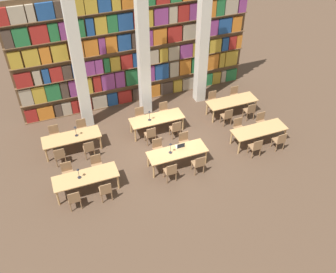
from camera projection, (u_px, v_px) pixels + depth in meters
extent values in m
plane|color=#4C3828|center=(167.00, 147.00, 15.80)|extent=(40.00, 40.00, 0.00)
cube|color=brown|center=(136.00, 48.00, 16.83)|extent=(10.94, 0.06, 5.50)
cube|color=brown|center=(139.00, 99.00, 18.57)|extent=(10.94, 0.35, 0.03)
cube|color=maroon|center=(31.00, 115.00, 16.92)|extent=(0.52, 0.20, 0.65)
cube|color=orange|center=(46.00, 113.00, 17.09)|extent=(0.69, 0.20, 0.65)
cube|color=#47382D|center=(58.00, 110.00, 17.25)|extent=(0.31, 0.20, 0.65)
cube|color=tan|center=(67.00, 108.00, 17.36)|extent=(0.42, 0.20, 0.65)
cube|color=maroon|center=(75.00, 107.00, 17.46)|extent=(0.28, 0.20, 0.65)
cube|color=maroon|center=(85.00, 104.00, 17.59)|extent=(0.61, 0.20, 0.65)
cube|color=tan|center=(100.00, 101.00, 17.79)|extent=(0.68, 0.20, 0.65)
cube|color=navy|center=(112.00, 99.00, 17.96)|extent=(0.47, 0.20, 0.65)
cube|color=maroon|center=(125.00, 96.00, 18.13)|extent=(0.66, 0.20, 0.65)
cube|color=#47382D|center=(137.00, 94.00, 18.31)|extent=(0.49, 0.20, 0.65)
cube|color=navy|center=(146.00, 92.00, 18.43)|extent=(0.30, 0.20, 0.65)
cube|color=orange|center=(154.00, 90.00, 18.55)|extent=(0.55, 0.20, 0.65)
cube|color=#47382D|center=(166.00, 88.00, 18.73)|extent=(0.62, 0.20, 0.65)
cube|color=#B7932D|center=(177.00, 86.00, 18.89)|extent=(0.46, 0.20, 0.65)
cube|color=tan|center=(188.00, 83.00, 19.05)|extent=(0.61, 0.20, 0.65)
cube|color=#84387A|center=(200.00, 81.00, 19.23)|extent=(0.59, 0.20, 0.65)
cube|color=#236B38|center=(208.00, 79.00, 19.37)|extent=(0.35, 0.20, 0.65)
cube|color=#B7932D|center=(216.00, 78.00, 19.49)|extent=(0.44, 0.20, 0.65)
cube|color=tan|center=(223.00, 76.00, 19.60)|extent=(0.25, 0.20, 0.65)
cube|color=#236B38|center=(231.00, 75.00, 19.73)|extent=(0.61, 0.20, 0.65)
cube|color=brown|center=(138.00, 83.00, 17.99)|extent=(10.94, 0.35, 0.03)
cube|color=tan|center=(26.00, 97.00, 16.28)|extent=(0.52, 0.20, 0.81)
cube|color=#B7932D|center=(39.00, 95.00, 16.44)|extent=(0.53, 0.20, 0.81)
cube|color=#236B38|center=(53.00, 92.00, 16.60)|extent=(0.62, 0.20, 0.81)
cube|color=#47382D|center=(64.00, 90.00, 16.74)|extent=(0.31, 0.20, 0.81)
cube|color=#84387A|center=(74.00, 88.00, 16.86)|extent=(0.41, 0.20, 0.81)
cube|color=#B7932D|center=(86.00, 86.00, 17.01)|extent=(0.56, 0.20, 0.81)
cube|color=maroon|center=(97.00, 83.00, 17.15)|extent=(0.34, 0.20, 0.81)
cube|color=#84387A|center=(108.00, 81.00, 17.29)|extent=(0.60, 0.20, 0.81)
cube|color=#84387A|center=(120.00, 79.00, 17.45)|extent=(0.43, 0.20, 0.81)
cube|color=#236B38|center=(132.00, 77.00, 17.61)|extent=(0.56, 0.20, 0.81)
cube|color=#84387A|center=(142.00, 75.00, 17.74)|extent=(0.32, 0.20, 0.81)
cube|color=#84387A|center=(150.00, 73.00, 17.86)|extent=(0.40, 0.20, 0.81)
cube|color=navy|center=(161.00, 71.00, 18.02)|extent=(0.68, 0.20, 0.81)
cube|color=tan|center=(174.00, 69.00, 18.20)|extent=(0.45, 0.20, 0.81)
cube|color=orange|center=(185.00, 67.00, 18.36)|extent=(0.58, 0.20, 0.81)
cube|color=#236B38|center=(198.00, 64.00, 18.55)|extent=(0.69, 0.20, 0.81)
cube|color=orange|center=(211.00, 62.00, 18.76)|extent=(0.69, 0.20, 0.81)
cube|color=#B7932D|center=(221.00, 60.00, 18.92)|extent=(0.29, 0.20, 0.81)
cube|color=#B7932D|center=(231.00, 58.00, 19.06)|extent=(0.67, 0.20, 0.81)
cube|color=brown|center=(137.00, 66.00, 17.40)|extent=(10.94, 0.35, 0.03)
cube|color=maroon|center=(23.00, 80.00, 15.77)|extent=(0.68, 0.20, 0.67)
cube|color=tan|center=(37.00, 77.00, 15.92)|extent=(0.31, 0.20, 0.67)
cube|color=navy|center=(46.00, 76.00, 16.02)|extent=(0.28, 0.20, 0.67)
cube|color=maroon|center=(56.00, 74.00, 16.14)|extent=(0.51, 0.20, 0.67)
cube|color=#47382D|center=(67.00, 72.00, 16.27)|extent=(0.38, 0.20, 0.67)
cube|color=navy|center=(77.00, 70.00, 16.39)|extent=(0.42, 0.20, 0.67)
cube|color=#84387A|center=(89.00, 68.00, 16.54)|extent=(0.53, 0.20, 0.67)
cube|color=#84387A|center=(99.00, 66.00, 16.66)|extent=(0.33, 0.20, 0.67)
cube|color=#236B38|center=(107.00, 65.00, 16.76)|extent=(0.25, 0.20, 0.67)
cube|color=#B7932D|center=(115.00, 63.00, 16.87)|extent=(0.44, 0.20, 0.67)
cube|color=maroon|center=(126.00, 61.00, 17.01)|extent=(0.53, 0.20, 0.67)
cube|color=navy|center=(137.00, 59.00, 17.16)|extent=(0.42, 0.20, 0.67)
cube|color=maroon|center=(145.00, 58.00, 17.26)|extent=(0.27, 0.20, 0.67)
cube|color=tan|center=(154.00, 56.00, 17.38)|extent=(0.44, 0.20, 0.67)
cube|color=#B7932D|center=(163.00, 55.00, 17.51)|extent=(0.39, 0.20, 0.67)
cube|color=tan|center=(173.00, 53.00, 17.65)|extent=(0.53, 0.20, 0.67)
cube|color=#84387A|center=(186.00, 51.00, 17.83)|extent=(0.62, 0.20, 0.67)
cube|color=#B7932D|center=(197.00, 49.00, 17.99)|extent=(0.49, 0.20, 0.67)
cube|color=#236B38|center=(206.00, 47.00, 18.11)|extent=(0.27, 0.20, 0.67)
cube|color=#B7932D|center=(215.00, 46.00, 18.25)|extent=(0.61, 0.20, 0.67)
cube|color=navy|center=(225.00, 44.00, 18.40)|extent=(0.34, 0.20, 0.67)
cube|color=maroon|center=(232.00, 42.00, 18.51)|extent=(0.39, 0.20, 0.67)
cube|color=orange|center=(238.00, 41.00, 18.62)|extent=(0.28, 0.20, 0.67)
cube|color=brown|center=(136.00, 48.00, 16.82)|extent=(10.94, 0.35, 0.03)
cube|color=#B7932D|center=(15.00, 60.00, 15.14)|extent=(0.49, 0.20, 0.74)
cube|color=#B7932D|center=(31.00, 57.00, 15.31)|extent=(0.61, 0.20, 0.74)
cube|color=orange|center=(45.00, 55.00, 15.46)|extent=(0.41, 0.20, 0.74)
cube|color=#B7932D|center=(60.00, 53.00, 15.63)|extent=(0.64, 0.20, 0.74)
cube|color=orange|center=(76.00, 50.00, 15.82)|extent=(0.59, 0.20, 0.74)
cube|color=orange|center=(91.00, 47.00, 15.99)|extent=(0.60, 0.20, 0.74)
cube|color=#84387A|center=(102.00, 46.00, 16.13)|extent=(0.28, 0.20, 0.74)
cube|color=orange|center=(111.00, 44.00, 16.24)|extent=(0.49, 0.20, 0.74)
cube|color=navy|center=(124.00, 42.00, 16.40)|extent=(0.58, 0.20, 0.74)
cube|color=#47382D|center=(138.00, 40.00, 16.57)|extent=(0.57, 0.20, 0.74)
cube|color=#84387A|center=(149.00, 38.00, 16.72)|extent=(0.33, 0.20, 0.74)
cube|color=orange|center=(159.00, 36.00, 16.86)|extent=(0.63, 0.20, 0.74)
cube|color=maroon|center=(174.00, 34.00, 17.06)|extent=(0.67, 0.20, 0.74)
cube|color=tan|center=(189.00, 31.00, 17.26)|extent=(0.63, 0.20, 0.74)
cube|color=navy|center=(202.00, 29.00, 17.43)|extent=(0.55, 0.20, 0.74)
cube|color=#84387A|center=(213.00, 27.00, 17.60)|extent=(0.47, 0.20, 0.74)
cube|color=navy|center=(224.00, 26.00, 17.76)|extent=(0.68, 0.20, 0.74)
cube|color=orange|center=(236.00, 24.00, 17.94)|extent=(0.50, 0.20, 0.74)
cube|color=brown|center=(135.00, 28.00, 16.24)|extent=(10.94, 0.35, 0.03)
cube|color=#47382D|center=(7.00, 39.00, 14.53)|extent=(0.37, 0.20, 0.74)
cube|color=#236B38|center=(21.00, 37.00, 14.67)|extent=(0.59, 0.20, 0.74)
cube|color=maroon|center=(39.00, 34.00, 14.87)|extent=(0.68, 0.20, 0.74)
cube|color=#236B38|center=(54.00, 32.00, 15.02)|extent=(0.38, 0.20, 0.74)
cube|color=#84387A|center=(63.00, 31.00, 15.12)|extent=(0.26, 0.20, 0.74)
cube|color=#236B38|center=(76.00, 29.00, 15.27)|extent=(0.70, 0.20, 0.74)
cube|color=navy|center=(90.00, 27.00, 15.43)|extent=(0.31, 0.20, 0.74)
cube|color=#B7932D|center=(101.00, 25.00, 15.55)|extent=(0.49, 0.20, 0.74)
cube|color=#236B38|center=(112.00, 23.00, 15.69)|extent=(0.44, 0.20, 0.74)
cube|color=navy|center=(125.00, 21.00, 15.85)|extent=(0.65, 0.20, 0.74)
cube|color=maroon|center=(139.00, 19.00, 16.01)|extent=(0.48, 0.20, 0.74)
cube|color=#B7932D|center=(149.00, 18.00, 16.14)|extent=(0.34, 0.20, 0.74)
cube|color=#84387A|center=(161.00, 16.00, 16.29)|extent=(0.64, 0.20, 0.74)
cube|color=tan|center=(173.00, 14.00, 16.45)|extent=(0.38, 0.20, 0.74)
cube|color=maroon|center=(183.00, 13.00, 16.58)|extent=(0.52, 0.20, 0.74)
cube|color=#84387A|center=(194.00, 11.00, 16.73)|extent=(0.49, 0.20, 0.74)
cube|color=#236B38|center=(202.00, 10.00, 16.84)|extent=(0.26, 0.20, 0.74)
cube|color=orange|center=(210.00, 9.00, 16.96)|extent=(0.50, 0.20, 0.74)
cube|color=#236B38|center=(220.00, 7.00, 17.09)|extent=(0.41, 0.20, 0.74)
cube|color=tan|center=(231.00, 6.00, 17.25)|extent=(0.65, 0.20, 0.74)
cube|color=#84387A|center=(242.00, 4.00, 17.41)|extent=(0.39, 0.20, 0.74)
cube|color=brown|center=(134.00, 7.00, 15.65)|extent=(10.94, 0.35, 0.03)
cube|color=maroon|center=(2.00, 17.00, 13.98)|extent=(0.43, 0.20, 0.68)
cube|color=tan|center=(17.00, 15.00, 14.13)|extent=(0.60, 0.20, 0.68)
cube|color=tan|center=(30.00, 13.00, 14.27)|extent=(0.30, 0.20, 0.68)
cube|color=navy|center=(45.00, 11.00, 14.42)|extent=(0.67, 0.20, 0.68)
cube|color=#47382D|center=(58.00, 9.00, 14.56)|extent=(0.30, 0.20, 0.68)
cube|color=#B7932D|center=(68.00, 8.00, 14.66)|extent=(0.42, 0.20, 0.68)
cube|color=#B7932D|center=(80.00, 6.00, 14.79)|extent=(0.32, 0.20, 0.68)
cube|color=#B7932D|center=(91.00, 5.00, 14.91)|extent=(0.50, 0.20, 0.68)
cube|color=navy|center=(104.00, 3.00, 15.06)|extent=(0.52, 0.20, 0.68)
cube|color=#B7932D|center=(116.00, 2.00, 15.19)|extent=(0.36, 0.20, 0.68)
cube|color=orange|center=(129.00, 0.00, 15.35)|extent=(0.66, 0.20, 0.68)
cube|color=beige|center=(78.00, 64.00, 15.15)|extent=(0.47, 0.47, 6.00)
cube|color=beige|center=(143.00, 53.00, 15.92)|extent=(0.47, 0.47, 6.00)
cube|color=beige|center=(202.00, 43.00, 16.68)|extent=(0.47, 0.47, 6.00)
cube|color=tan|center=(85.00, 177.00, 13.46)|extent=(2.35, 0.82, 0.04)
cylinder|color=tan|center=(58.00, 198.00, 13.15)|extent=(0.07, 0.07, 0.68)
cylinder|color=tan|center=(118.00, 182.00, 13.75)|extent=(0.07, 0.07, 0.68)
cylinder|color=tan|center=(55.00, 185.00, 13.62)|extent=(0.07, 0.07, 0.68)
cylinder|color=tan|center=(114.00, 170.00, 14.23)|extent=(0.07, 0.07, 0.68)
cylinder|color=olive|center=(69.00, 201.00, 13.23)|extent=(0.04, 0.04, 0.43)
cylinder|color=olive|center=(79.00, 198.00, 13.33)|extent=(0.04, 0.04, 0.43)
cylinder|color=olive|center=(71.00, 208.00, 12.99)|extent=(0.04, 0.04, 0.43)
cylinder|color=olive|center=(81.00, 205.00, 13.09)|extent=(0.04, 0.04, 0.43)
cube|color=olive|center=(74.00, 198.00, 13.01)|extent=(0.42, 0.40, 0.04)
cube|color=olive|center=(74.00, 198.00, 12.73)|extent=(0.40, 0.03, 0.42)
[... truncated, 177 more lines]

